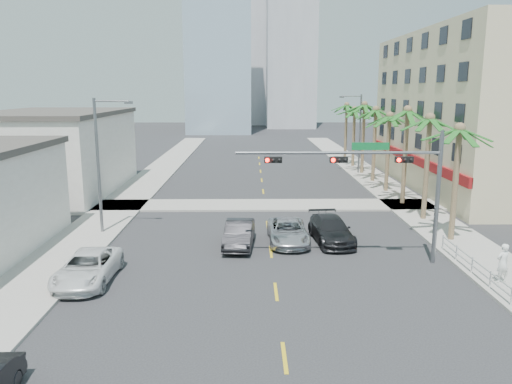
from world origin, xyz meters
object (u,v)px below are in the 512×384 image
car_lane_right (331,230)px  pedestrian (503,263)px  car_parked_far (88,268)px  car_lane_center (288,232)px  car_lane_left (239,234)px  traffic_signal_mast (380,174)px

car_lane_right → pedestrian: bearing=-50.0°
car_parked_far → car_lane_center: size_ratio=1.03×
car_lane_left → car_lane_center: size_ratio=0.91×
car_lane_center → car_lane_right: bearing=2.5°
car_parked_far → car_lane_left: size_ratio=1.13×
car_parked_far → car_lane_center: bearing=31.6°
car_parked_far → car_lane_center: 12.35m
car_lane_left → car_lane_center: car_lane_left is taller
pedestrian → car_lane_right: bearing=-64.6°
traffic_signal_mast → car_lane_left: (-7.71, 3.17, -4.27)m
traffic_signal_mast → car_parked_far: size_ratio=2.06×
car_lane_center → pedestrian: bearing=-36.4°
car_lane_left → traffic_signal_mast: bearing=-18.4°
car_lane_left → pedestrian: 14.60m
car_parked_far → car_lane_left: (7.48, 5.74, 0.04)m
traffic_signal_mast → car_lane_center: size_ratio=2.12×
traffic_signal_mast → pedestrian: size_ratio=5.59×
traffic_signal_mast → car_lane_left: traffic_signal_mast is taller
car_lane_right → car_lane_center: bearing=178.6°
car_lane_center → pedestrian: pedestrian is taller
car_lane_left → pedestrian: size_ratio=2.41×
car_lane_center → car_lane_right: size_ratio=0.97×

